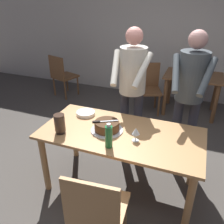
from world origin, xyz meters
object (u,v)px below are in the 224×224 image
at_px(main_dining_table, 121,141).
at_px(hurricane_lamp, 60,124).
at_px(plate_stack, 86,113).
at_px(person_cutting_cake, 132,83).
at_px(wine_glass_near, 136,132).
at_px(chair_near_side, 97,210).
at_px(background_table, 192,84).
at_px(cake_on_platter, 107,126).
at_px(water_bottle, 109,136).
at_px(background_chair_1, 148,86).
at_px(background_chair_0, 62,74).
at_px(cake_knife, 100,122).
at_px(person_standing_beside, 190,89).

xyz_separation_m(main_dining_table, hurricane_lamp, (-0.58, -0.23, 0.22)).
relative_size(plate_stack, person_cutting_cake, 0.13).
relative_size(wine_glass_near, chair_near_side, 0.16).
xyz_separation_m(main_dining_table, background_table, (0.58, 2.28, -0.06)).
height_order(cake_on_platter, water_bottle, water_bottle).
bearing_deg(hurricane_lamp, chair_near_side, -40.24).
relative_size(hurricane_lamp, background_chair_1, 0.23).
xyz_separation_m(background_table, background_chair_0, (-2.63, -0.17, -0.09)).
bearing_deg(background_table, cake_knife, -108.78).
bearing_deg(person_cutting_cake, cake_knife, -101.24).
distance_m(main_dining_table, person_cutting_cake, 0.76).
relative_size(hurricane_lamp, person_cutting_cake, 0.12).
height_order(wine_glass_near, background_chair_1, background_chair_1).
relative_size(cake_on_platter, background_chair_1, 0.38).
bearing_deg(main_dining_table, background_table, 75.63).
relative_size(cake_knife, water_bottle, 0.99).
bearing_deg(chair_near_side, water_bottle, 100.83).
relative_size(plate_stack, person_standing_beside, 0.13).
distance_m(main_dining_table, background_chair_1, 2.10).
relative_size(chair_near_side, background_chair_1, 1.00).
xyz_separation_m(cake_on_platter, background_table, (0.73, 2.30, -0.22)).
height_order(plate_stack, wine_glass_near, wine_glass_near).
xyz_separation_m(plate_stack, water_bottle, (0.50, -0.50, 0.09)).
bearing_deg(background_chair_0, cake_on_platter, -48.28).
relative_size(person_cutting_cake, chair_near_side, 1.91).
bearing_deg(hurricane_lamp, water_bottle, -4.95).
distance_m(person_cutting_cake, background_chair_0, 2.54).
relative_size(wine_glass_near, hurricane_lamp, 0.69).
distance_m(hurricane_lamp, background_chair_0, 2.79).
xyz_separation_m(plate_stack, hurricane_lamp, (-0.06, -0.45, 0.09)).
distance_m(person_standing_beside, background_chair_0, 3.07).
distance_m(hurricane_lamp, chair_near_side, 0.93).
relative_size(water_bottle, person_standing_beside, 0.15).
bearing_deg(background_chair_1, person_cutting_cake, -85.72).
height_order(cake_knife, background_chair_1, background_chair_1).
bearing_deg(cake_knife, wine_glass_near, -4.71).
bearing_deg(main_dining_table, person_standing_beside, 47.57).
relative_size(wine_glass_near, background_chair_0, 0.16).
height_order(water_bottle, background_chair_1, water_bottle).
relative_size(background_table, background_chair_1, 1.11).
distance_m(chair_near_side, background_chair_0, 3.59).
bearing_deg(background_chair_1, chair_near_side, -84.85).
height_order(water_bottle, background_table, water_bottle).
xyz_separation_m(cake_knife, background_chair_1, (0.02, 2.15, -0.37)).
bearing_deg(background_chair_1, water_bottle, -86.08).
bearing_deg(person_standing_beside, wine_glass_near, -119.07).
distance_m(cake_knife, plate_stack, 0.43).
xyz_separation_m(water_bottle, person_standing_beside, (0.62, 0.93, 0.21)).
xyz_separation_m(main_dining_table, cake_on_platter, (-0.15, -0.02, 0.16)).
distance_m(cake_on_platter, background_chair_0, 2.87).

